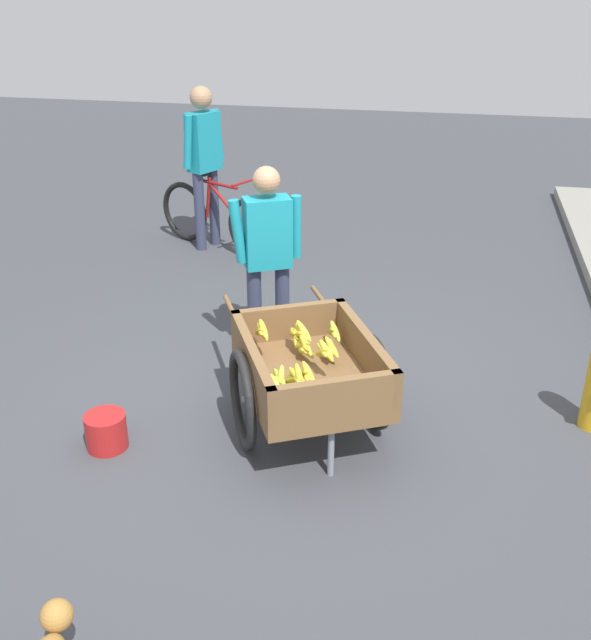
# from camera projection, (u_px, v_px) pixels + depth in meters

# --- Properties ---
(ground_plane) EXTENTS (24.00, 24.00, 0.00)m
(ground_plane) POSITION_uv_depth(u_px,v_px,m) (287.00, 411.00, 5.13)
(ground_plane) COLOR #3D3F44
(fruit_cart) EXTENTS (1.81, 1.42, 0.72)m
(fruit_cart) POSITION_uv_depth(u_px,v_px,m) (309.00, 374.00, 4.72)
(fruit_cart) COLOR brown
(fruit_cart) RESTS_ON ground
(vendor_person) EXTENTS (0.33, 0.50, 1.50)m
(vendor_person) POSITION_uv_depth(u_px,v_px,m) (268.00, 248.00, 5.53)
(vendor_person) COLOR #333851
(vendor_person) RESTS_ON ground
(bicycle) EXTENTS (0.80, 1.52, 0.85)m
(bicycle) POSITION_uv_depth(u_px,v_px,m) (217.00, 218.00, 7.93)
(bicycle) COLOR black
(bicycle) RESTS_ON ground
(cyclist_person) EXTENTS (0.47, 0.33, 1.70)m
(cyclist_person) POSITION_uv_depth(u_px,v_px,m) (204.00, 153.00, 7.72)
(cyclist_person) COLOR #333851
(cyclist_person) RESTS_ON ground
(plastic_bucket) EXTENTS (0.26, 0.26, 0.23)m
(plastic_bucket) POSITION_uv_depth(u_px,v_px,m) (106.00, 431.00, 4.71)
(plastic_bucket) COLOR #B21E1E
(plastic_bucket) RESTS_ON ground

